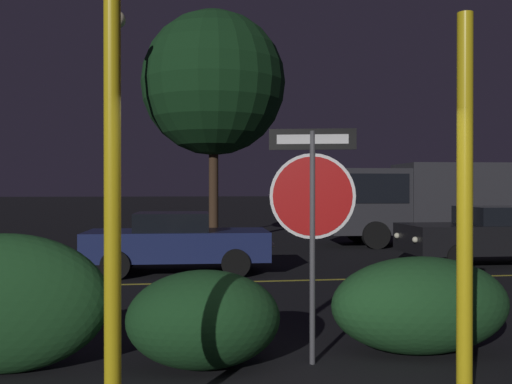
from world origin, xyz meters
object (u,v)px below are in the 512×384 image
(yellow_pole_right, at_px, (465,213))
(passing_car_3, at_px, (497,235))
(hedge_bush_3, at_px, (421,305))
(tree_0, at_px, (214,84))
(yellow_pole_left, at_px, (112,227))
(hedge_bush_1, at_px, (4,303))
(stop_sign, at_px, (312,197))
(street_lamp, at_px, (117,85))
(passing_car_2, at_px, (177,242))
(hedge_bush_2, at_px, (204,319))
(delivery_truck, at_px, (420,199))

(yellow_pole_right, distance_m, passing_car_3, 10.17)
(hedge_bush_3, xyz_separation_m, tree_0, (-1.39, 13.35, 4.87))
(yellow_pole_right, relative_size, hedge_bush_3, 1.60)
(hedge_bush_3, relative_size, passing_car_3, 0.44)
(yellow_pole_left, distance_m, hedge_bush_1, 2.47)
(stop_sign, distance_m, yellow_pole_left, 2.59)
(street_lamp, bearing_deg, stop_sign, -74.73)
(passing_car_3, distance_m, tree_0, 10.30)
(passing_car_2, bearing_deg, hedge_bush_2, 4.59)
(yellow_pole_left, height_order, hedge_bush_3, yellow_pole_left)
(passing_car_2, distance_m, passing_car_3, 7.76)
(yellow_pole_right, height_order, passing_car_3, yellow_pole_right)
(hedge_bush_1, distance_m, street_lamp, 11.91)
(delivery_truck, bearing_deg, hedge_bush_3, 159.58)
(passing_car_3, bearing_deg, yellow_pole_left, 138.46)
(hedge_bush_1, height_order, hedge_bush_2, hedge_bush_1)
(yellow_pole_left, distance_m, delivery_truck, 16.01)
(passing_car_3, bearing_deg, passing_car_2, 93.75)
(hedge_bush_2, xyz_separation_m, tree_0, (1.04, 13.51, 4.91))
(stop_sign, xyz_separation_m, hedge_bush_1, (-3.12, 0.15, -1.05))
(street_lamp, xyz_separation_m, tree_0, (2.99, 2.25, 0.54))
(hedge_bush_1, bearing_deg, passing_car_2, 75.22)
(hedge_bush_2, height_order, hedge_bush_3, hedge_bush_3)
(yellow_pole_right, height_order, delivery_truck, yellow_pole_right)
(stop_sign, bearing_deg, yellow_pole_left, -122.29)
(passing_car_2, bearing_deg, street_lamp, -156.82)
(delivery_truck, height_order, tree_0, tree_0)
(yellow_pole_left, bearing_deg, yellow_pole_right, 6.64)
(yellow_pole_left, xyz_separation_m, tree_0, (1.77, 15.34, 3.83))
(stop_sign, relative_size, yellow_pole_right, 0.75)
(yellow_pole_left, relative_size, tree_0, 0.40)
(yellow_pole_right, height_order, street_lamp, street_lamp)
(hedge_bush_1, relative_size, delivery_truck, 0.31)
(stop_sign, xyz_separation_m, passing_car_3, (6.38, 7.07, -1.03))
(passing_car_2, bearing_deg, hedge_bush_3, 24.78)
(stop_sign, xyz_separation_m, hedge_bush_3, (1.30, 0.21, -1.21))
(yellow_pole_right, bearing_deg, passing_car_3, 57.35)
(delivery_truck, bearing_deg, hedge_bush_2, 150.81)
(yellow_pole_left, xyz_separation_m, passing_car_3, (8.24, 8.86, -0.86))
(stop_sign, bearing_deg, street_lamp, 119.14)
(hedge_bush_2, bearing_deg, stop_sign, -2.04)
(hedge_bush_1, xyz_separation_m, passing_car_3, (9.50, 6.92, 0.02))
(passing_car_2, bearing_deg, stop_sign, 14.08)
(stop_sign, height_order, street_lamp, street_lamp)
(yellow_pole_left, relative_size, hedge_bush_1, 1.53)
(passing_car_2, bearing_deg, yellow_pole_left, -0.70)
(tree_0, bearing_deg, yellow_pole_left, -96.57)
(hedge_bush_1, xyz_separation_m, tree_0, (3.02, 13.41, 4.71))
(yellow_pole_right, bearing_deg, tree_0, 93.85)
(delivery_truck, xyz_separation_m, tree_0, (-6.65, 1.72, 3.89))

